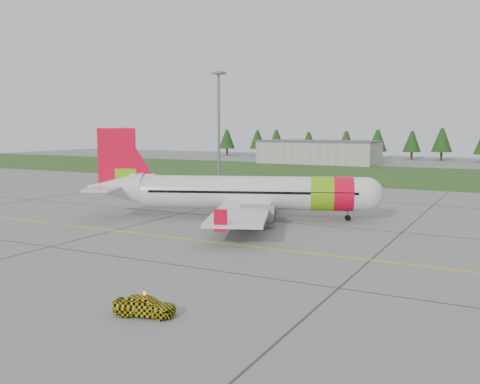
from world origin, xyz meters
The scene contains 9 objects.
ground centered at (0.00, 0.00, 0.00)m, with size 320.00×320.00×0.00m, color gray.
aircraft centered at (-6.77, 20.03, 2.85)m, with size 31.22×29.66×9.89m.
follow_me_car centered at (2.32, -9.53, 1.67)m, with size 1.35×1.14×3.35m, color yellow.
service_van centered at (-40.09, 47.90, 1.96)m, with size 1.37×1.29×3.92m, color silver.
grass_strip centered at (0.00, 82.00, 0.01)m, with size 320.00×50.00×0.03m, color #30561E.
taxi_guideline centered at (0.00, 8.00, 0.01)m, with size 120.00×0.25×0.02m, color gold.
hangar_west centered at (-30.00, 110.00, 3.00)m, with size 32.00×14.00×6.00m, color #A8A8A3.
floodlight_mast centered at (-32.00, 58.00, 10.00)m, with size 0.50×0.50×20.00m, color slate.
treeline centered at (0.00, 138.00, 5.00)m, with size 160.00×8.00×10.00m, color #1C3F14, non-canonical shape.
Camera 1 is at (19.57, -31.49, 9.98)m, focal length 40.00 mm.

